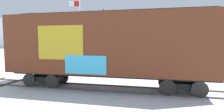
{
  "coord_description": "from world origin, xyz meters",
  "views": [
    {
      "loc": [
        1.99,
        -11.26,
        3.11
      ],
      "look_at": [
        -0.39,
        2.49,
        1.94
      ],
      "focal_mm": 28.63,
      "sensor_mm": 36.0,
      "label": 1
    }
  ],
  "objects_px": {
    "parked_car_blue": "(132,64)",
    "parked_car_green": "(71,63)",
    "freight_car": "(108,45)",
    "flagpole": "(78,24)"
  },
  "relations": [
    {
      "from": "parked_car_blue",
      "to": "parked_car_green",
      "type": "bearing_deg",
      "value": 178.47
    },
    {
      "from": "freight_car",
      "to": "flagpole",
      "type": "relative_size",
      "value": 1.56
    },
    {
      "from": "parked_car_green",
      "to": "parked_car_blue",
      "type": "relative_size",
      "value": 1.04
    },
    {
      "from": "freight_car",
      "to": "flagpole",
      "type": "distance_m",
      "value": 13.25
    },
    {
      "from": "freight_car",
      "to": "parked_car_blue",
      "type": "height_order",
      "value": "freight_car"
    },
    {
      "from": "freight_car",
      "to": "flagpole",
      "type": "bearing_deg",
      "value": 118.65
    },
    {
      "from": "flagpole",
      "to": "parked_car_green",
      "type": "relative_size",
      "value": 1.84
    },
    {
      "from": "freight_car",
      "to": "parked_car_blue",
      "type": "bearing_deg",
      "value": 80.23
    },
    {
      "from": "flagpole",
      "to": "parked_car_green",
      "type": "height_order",
      "value": "flagpole"
    },
    {
      "from": "parked_car_blue",
      "to": "flagpole",
      "type": "bearing_deg",
      "value": 146.67
    }
  ]
}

